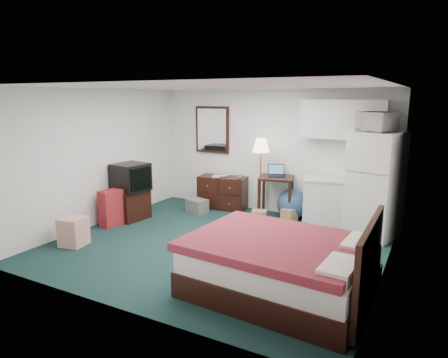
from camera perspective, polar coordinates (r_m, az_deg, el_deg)
The scene contains 25 objects.
floor at distance 6.54m, azimuth -1.03°, elevation -9.41°, with size 5.00×4.50×0.01m, color #173639.
ceiling at distance 6.10m, azimuth -1.11°, elevation 13.07°, with size 5.00×4.50×0.01m, color white.
walls at distance 6.20m, azimuth -1.07°, elevation 1.44°, with size 5.01×4.51×2.50m.
mirror at distance 8.72m, azimuth -1.68°, elevation 7.06°, with size 0.80×0.06×1.00m, color white, non-canonical shape.
upper_cabinets at distance 7.56m, azimuth 16.65°, elevation 8.15°, with size 1.50×0.35×0.70m, color white, non-canonical shape.
headboard at distance 4.69m, azimuth 19.98°, elevation -11.65°, with size 0.06×1.56×1.00m, color black, non-canonical shape.
dresser at distance 8.54m, azimuth -0.17°, elevation -1.92°, with size 1.01×0.46×0.69m, color black, non-canonical shape.
floor_lamp at distance 7.88m, azimuth 5.23°, elevation 0.13°, with size 0.34×0.34×1.56m, color #B57F38, non-canonical shape.
desk at distance 7.96m, azimuth 7.44°, elevation -2.54°, with size 0.65×0.65×0.82m, color black, non-canonical shape.
exercise_ball at distance 7.92m, azimuth 9.71°, elevation -3.50°, with size 0.60×0.60×0.60m, color navy.
kitchen_counter at distance 7.68m, azimuth 14.25°, elevation -3.22°, with size 0.78×0.59×0.85m, color white, non-canonical shape.
fridge at distance 7.16m, azimuth 20.76°, elevation -0.83°, with size 0.74×0.74×1.79m, color silver, non-canonical shape.
bed at distance 4.99m, azimuth 7.92°, elevation -12.30°, with size 2.07×1.62×0.66m, color maroon, non-canonical shape.
tv_stand at distance 8.02m, azimuth -13.34°, elevation -3.56°, with size 0.57×0.62×0.57m, color black, non-canonical shape.
suitcase at distance 7.67m, azimuth -15.79°, elevation -4.01°, with size 0.26×0.41×0.67m, color maroon, non-canonical shape.
retail_box at distance 6.90m, azimuth -20.70°, elevation -7.04°, with size 0.36×0.36×0.46m, color silver, non-canonical shape.
file_bin at distance 8.26m, azimuth -3.85°, elevation -3.87°, with size 0.40×0.30×0.28m, color slate, non-canonical shape.
cardboard_box_a at distance 7.65m, azimuth 5.04°, elevation -5.36°, with size 0.28×0.24×0.24m, color #8D6143, non-canonical shape.
cardboard_box_b at distance 7.73m, azimuth 9.31°, elevation -5.16°, with size 0.23×0.27×0.27m, color #8D6143, non-canonical shape.
laptop at distance 7.87m, azimuth 7.52°, elevation 1.17°, with size 0.32×0.26×0.22m, color black, non-canonical shape.
crt_tv at distance 7.87m, azimuth -13.19°, elevation 0.26°, with size 0.57×0.62×0.53m, color black, non-canonical shape.
microwave at distance 7.01m, azimuth 20.97°, elevation 7.95°, with size 0.58×0.32×0.39m, color silver.
book_a at distance 8.45m, azimuth -1.63°, elevation 1.16°, with size 0.17×0.02×0.24m, color #8D6143.
book_b at distance 8.53m, azimuth -0.43°, elevation 1.13°, with size 0.15×0.02×0.20m, color #8D6143.
mug at distance 8.21m, azimuth 2.28°, elevation 0.38°, with size 0.11×0.09×0.11m, color #4E873C.
Camera 1 is at (2.99, -5.32, 2.35)m, focal length 32.00 mm.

